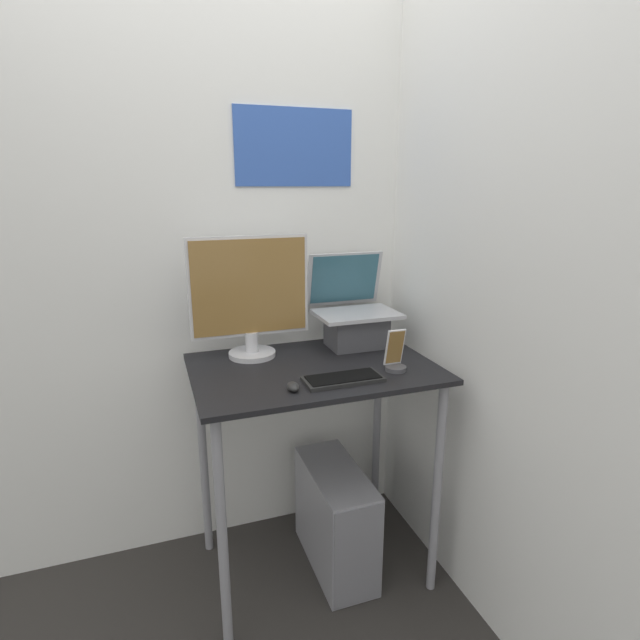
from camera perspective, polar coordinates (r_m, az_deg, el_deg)
ground_plane at (r=2.19m, az=2.42°, el=-31.42°), size 12.00×12.00×0.00m
wall_back at (r=2.20m, az=-4.15°, el=7.64°), size 6.00×0.06×2.60m
wall_side_right at (r=1.80m, az=19.22°, el=5.16°), size 0.05×6.00×2.60m
desk at (r=1.97m, az=-0.75°, el=-8.99°), size 0.92×0.63×0.92m
laptop at (r=2.14m, az=4.01°, el=-0.13°), size 0.34×0.30×0.39m
monitor at (r=1.98m, az=-8.00°, el=2.36°), size 0.47×0.19×0.48m
keyboard at (r=1.77m, az=2.65°, el=-6.73°), size 0.28×0.12×0.02m
mouse at (r=1.69m, az=-3.10°, el=-7.62°), size 0.04×0.06×0.03m
cell_phone at (r=1.88m, az=8.59°, el=-4.32°), size 0.08×0.08×0.16m
computer_tower at (r=2.28m, az=1.78°, el=-21.66°), size 0.21×0.49×0.45m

